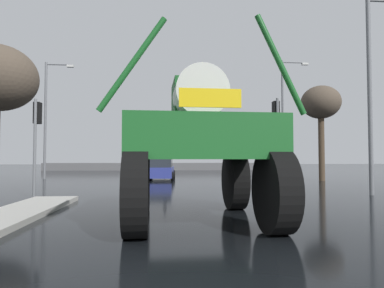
{
  "coord_description": "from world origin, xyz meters",
  "views": [
    {
      "loc": [
        -0.25,
        -2.34,
        1.55
      ],
      "look_at": [
        0.6,
        8.64,
        1.99
      ],
      "focal_mm": 31.82,
      "sensor_mm": 36.0,
      "label": 1
    }
  ],
  "objects_px": {
    "oversize_sprayer": "(196,145)",
    "streetlight_far_right": "(285,112)",
    "streetlight_far_left": "(48,114)",
    "bare_tree_right": "(321,104)",
    "traffic_signal_far_left": "(165,147)",
    "sedan_ahead": "(161,169)",
    "traffic_signal_near_left": "(37,126)",
    "streetlight_near_right": "(372,85)",
    "traffic_signal_near_right": "(276,125)"
  },
  "relations": [
    {
      "from": "traffic_signal_near_right",
      "to": "bare_tree_right",
      "type": "height_order",
      "value": "bare_tree_right"
    },
    {
      "from": "oversize_sprayer",
      "to": "sedan_ahead",
      "type": "height_order",
      "value": "oversize_sprayer"
    },
    {
      "from": "streetlight_far_right",
      "to": "traffic_signal_near_left",
      "type": "bearing_deg",
      "value": -138.54
    },
    {
      "from": "streetlight_far_left",
      "to": "sedan_ahead",
      "type": "bearing_deg",
      "value": -8.14
    },
    {
      "from": "sedan_ahead",
      "to": "streetlight_near_right",
      "type": "height_order",
      "value": "streetlight_near_right"
    },
    {
      "from": "streetlight_far_left",
      "to": "streetlight_far_right",
      "type": "distance_m",
      "value": 18.11
    },
    {
      "from": "traffic_signal_far_left",
      "to": "streetlight_far_left",
      "type": "xyz_separation_m",
      "value": [
        -8.55,
        -4.15,
        2.27
      ]
    },
    {
      "from": "streetlight_far_left",
      "to": "bare_tree_right",
      "type": "bearing_deg",
      "value": -9.74
    },
    {
      "from": "traffic_signal_near_right",
      "to": "streetlight_near_right",
      "type": "bearing_deg",
      "value": -2.17
    },
    {
      "from": "traffic_signal_near_left",
      "to": "oversize_sprayer",
      "type": "bearing_deg",
      "value": -42.12
    },
    {
      "from": "streetlight_far_right",
      "to": "streetlight_near_right",
      "type": "bearing_deg",
      "value": -93.94
    },
    {
      "from": "sedan_ahead",
      "to": "traffic_signal_near_left",
      "type": "xyz_separation_m",
      "value": [
        -4.67,
        -10.58,
        2.07
      ]
    },
    {
      "from": "traffic_signal_near_right",
      "to": "bare_tree_right",
      "type": "xyz_separation_m",
      "value": [
        5.92,
        8.5,
        2.26
      ]
    },
    {
      "from": "traffic_signal_near_left",
      "to": "traffic_signal_far_left",
      "type": "relative_size",
      "value": 1.12
    },
    {
      "from": "traffic_signal_near_right",
      "to": "traffic_signal_far_left",
      "type": "height_order",
      "value": "traffic_signal_near_right"
    },
    {
      "from": "traffic_signal_near_right",
      "to": "streetlight_far_left",
      "type": "height_order",
      "value": "streetlight_far_left"
    },
    {
      "from": "traffic_signal_near_left",
      "to": "streetlight_near_right",
      "type": "xyz_separation_m",
      "value": [
        13.6,
        -0.16,
        1.8
      ]
    },
    {
      "from": "traffic_signal_far_left",
      "to": "streetlight_far_left",
      "type": "distance_m",
      "value": 9.77
    },
    {
      "from": "streetlight_far_left",
      "to": "bare_tree_right",
      "type": "height_order",
      "value": "streetlight_far_left"
    },
    {
      "from": "traffic_signal_far_left",
      "to": "traffic_signal_near_right",
      "type": "bearing_deg",
      "value": -73.94
    },
    {
      "from": "oversize_sprayer",
      "to": "streetlight_near_right",
      "type": "relative_size",
      "value": 0.63
    },
    {
      "from": "traffic_signal_near_left",
      "to": "bare_tree_right",
      "type": "relative_size",
      "value": 0.59
    },
    {
      "from": "traffic_signal_far_left",
      "to": "bare_tree_right",
      "type": "relative_size",
      "value": 0.53
    },
    {
      "from": "oversize_sprayer",
      "to": "streetlight_far_right",
      "type": "xyz_separation_m",
      "value": [
        8.72,
        18.02,
        3.33
      ]
    },
    {
      "from": "oversize_sprayer",
      "to": "traffic_signal_near_right",
      "type": "bearing_deg",
      "value": -38.19
    },
    {
      "from": "streetlight_near_right",
      "to": "traffic_signal_near_right",
      "type": "bearing_deg",
      "value": 177.83
    },
    {
      "from": "streetlight_far_right",
      "to": "bare_tree_right",
      "type": "bearing_deg",
      "value": -77.28
    },
    {
      "from": "traffic_signal_near_left",
      "to": "traffic_signal_far_left",
      "type": "xyz_separation_m",
      "value": [
        4.96,
        15.91,
        -0.31
      ]
    },
    {
      "from": "oversize_sprayer",
      "to": "streetlight_far_right",
      "type": "distance_m",
      "value": 20.29
    },
    {
      "from": "oversize_sprayer",
      "to": "traffic_signal_far_left",
      "type": "distance_m",
      "value": 21.16
    },
    {
      "from": "streetlight_far_right",
      "to": "bare_tree_right",
      "type": "distance_m",
      "value": 4.41
    },
    {
      "from": "sedan_ahead",
      "to": "streetlight_far_left",
      "type": "xyz_separation_m",
      "value": [
        -8.26,
        1.18,
        4.02
      ]
    },
    {
      "from": "bare_tree_right",
      "to": "streetlight_near_right",
      "type": "bearing_deg",
      "value": -102.15
    },
    {
      "from": "oversize_sprayer",
      "to": "bare_tree_right",
      "type": "bearing_deg",
      "value": -37.56
    },
    {
      "from": "oversize_sprayer",
      "to": "bare_tree_right",
      "type": "relative_size",
      "value": 0.82
    },
    {
      "from": "oversize_sprayer",
      "to": "streetlight_far_right",
      "type": "height_order",
      "value": "streetlight_far_right"
    },
    {
      "from": "oversize_sprayer",
      "to": "streetlight_near_right",
      "type": "xyz_separation_m",
      "value": [
        7.83,
        5.06,
        2.74
      ]
    },
    {
      "from": "traffic_signal_far_left",
      "to": "streetlight_near_right",
      "type": "xyz_separation_m",
      "value": [
        8.64,
        -16.07,
        2.11
      ]
    },
    {
      "from": "traffic_signal_near_right",
      "to": "streetlight_far_right",
      "type": "bearing_deg",
      "value": 68.87
    },
    {
      "from": "traffic_signal_near_left",
      "to": "traffic_signal_near_right",
      "type": "relative_size",
      "value": 0.96
    },
    {
      "from": "sedan_ahead",
      "to": "streetlight_near_right",
      "type": "relative_size",
      "value": 0.51
    },
    {
      "from": "traffic_signal_near_left",
      "to": "traffic_signal_near_right",
      "type": "xyz_separation_m",
      "value": [
        9.54,
        -0.0,
        0.12
      ]
    },
    {
      "from": "traffic_signal_far_left",
      "to": "streetlight_far_left",
      "type": "bearing_deg",
      "value": -154.12
    },
    {
      "from": "streetlight_near_right",
      "to": "bare_tree_right",
      "type": "distance_m",
      "value": 8.87
    },
    {
      "from": "traffic_signal_far_left",
      "to": "streetlight_far_right",
      "type": "xyz_separation_m",
      "value": [
        9.53,
        -3.11,
        2.71
      ]
    },
    {
      "from": "streetlight_near_right",
      "to": "streetlight_far_right",
      "type": "bearing_deg",
      "value": 86.06
    },
    {
      "from": "sedan_ahead",
      "to": "traffic_signal_far_left",
      "type": "height_order",
      "value": "traffic_signal_far_left"
    },
    {
      "from": "streetlight_far_right",
      "to": "oversize_sprayer",
      "type": "bearing_deg",
      "value": -115.82
    },
    {
      "from": "sedan_ahead",
      "to": "traffic_signal_near_left",
      "type": "distance_m",
      "value": 11.75
    },
    {
      "from": "oversize_sprayer",
      "to": "sedan_ahead",
      "type": "xyz_separation_m",
      "value": [
        -1.1,
        15.8,
        -1.13
      ]
    }
  ]
}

